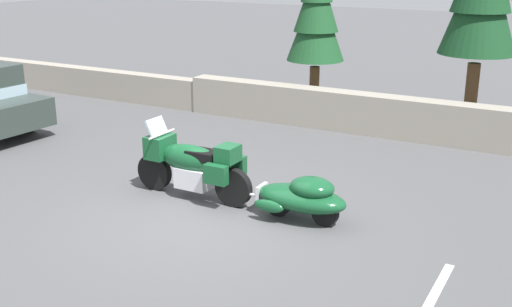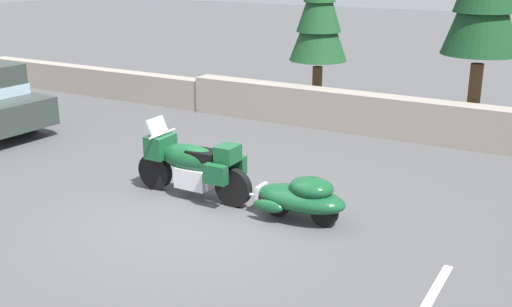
% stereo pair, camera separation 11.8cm
% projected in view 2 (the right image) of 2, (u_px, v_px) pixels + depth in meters
% --- Properties ---
extents(ground_plane, '(80.00, 80.00, 0.00)m').
position_uv_depth(ground_plane, '(197.00, 217.00, 10.18)').
color(ground_plane, '#4C4C4F').
extents(stone_guard_wall, '(24.00, 0.54, 0.94)m').
position_uv_depth(stone_guard_wall, '(346.00, 112.00, 15.04)').
color(stone_guard_wall, gray).
rests_on(stone_guard_wall, ground).
extents(touring_motorcycle, '(2.31, 0.76, 1.33)m').
position_uv_depth(touring_motorcycle, '(192.00, 163.00, 10.84)').
color(touring_motorcycle, black).
rests_on(touring_motorcycle, ground).
extents(car_shaped_trailer, '(2.20, 0.78, 0.76)m').
position_uv_depth(car_shaped_trailer, '(301.00, 197.00, 9.92)').
color(car_shaped_trailer, black).
rests_on(car_shaped_trailer, ground).
extents(pine_tree_secondary, '(1.47, 1.47, 4.41)m').
position_uv_depth(pine_tree_secondary, '(319.00, 8.00, 15.80)').
color(pine_tree_secondary, brown).
rests_on(pine_tree_secondary, ground).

